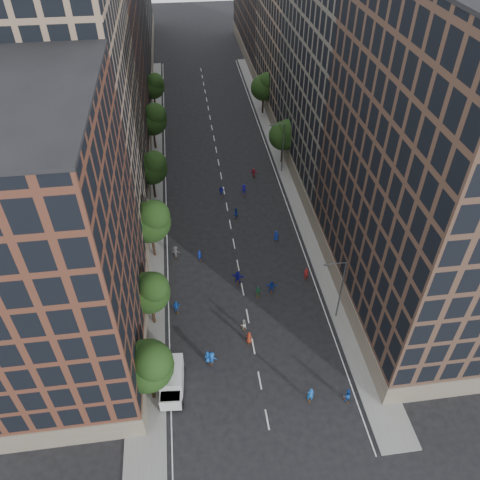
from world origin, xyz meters
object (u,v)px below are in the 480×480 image
(streetlamp_near, at_px, (340,287))
(skater_2, at_px, (347,395))
(skater_0, at_px, (208,357))
(skater_1, at_px, (310,395))
(streetlamp_far, at_px, (282,145))
(cargo_van, at_px, (172,381))

(streetlamp_near, xyz_separation_m, skater_2, (-1.95, -10.95, -4.28))
(streetlamp_near, bearing_deg, skater_0, -164.42)
(skater_0, xyz_separation_m, skater_1, (9.99, -6.08, 0.17))
(streetlamp_far, xyz_separation_m, skater_2, (-1.95, -43.95, -4.28))
(streetlamp_near, xyz_separation_m, cargo_van, (-19.61, -7.28, -3.71))
(skater_0, bearing_deg, skater_2, 137.64)
(streetlamp_far, relative_size, skater_0, 5.66)
(skater_0, bearing_deg, cargo_van, 19.68)
(skater_1, relative_size, skater_2, 1.10)
(streetlamp_near, xyz_separation_m, skater_1, (-5.66, -10.44, -4.20))
(streetlamp_far, distance_m, skater_1, 44.01)
(skater_1, bearing_deg, cargo_van, -4.07)
(skater_0, height_order, skater_2, skater_2)
(streetlamp_near, relative_size, streetlamp_far, 1.00)
(streetlamp_far, height_order, cargo_van, streetlamp_far)
(skater_2, bearing_deg, streetlamp_far, -107.83)
(streetlamp_near, bearing_deg, streetlamp_far, 90.00)
(streetlamp_near, distance_m, skater_0, 16.83)
(skater_1, xyz_separation_m, skater_2, (3.71, -0.51, -0.09))
(cargo_van, height_order, skater_1, cargo_van)
(cargo_van, relative_size, skater_1, 2.76)
(streetlamp_near, bearing_deg, skater_1, -118.46)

